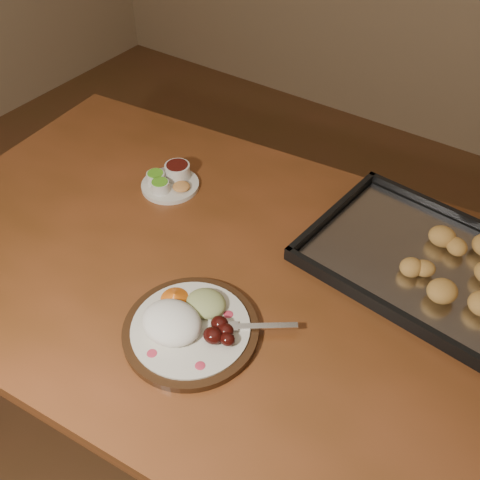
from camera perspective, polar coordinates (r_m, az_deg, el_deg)
The scene contains 5 objects.
ground at distance 1.81m, azimuth -6.34°, elevation -18.23°, with size 4.00×4.00×0.00m, color brown.
dining_table at distance 1.23m, azimuth -1.33°, elevation -5.97°, with size 1.58×1.03×0.75m.
dinner_plate at distance 1.04m, azimuth -5.59°, elevation -8.98°, with size 0.30×0.26×0.06m.
condiment_saucer at distance 1.37m, azimuth -7.45°, elevation 6.35°, with size 0.15×0.15×0.05m.
baking_tray at distance 1.22m, azimuth 19.33°, elevation -2.12°, with size 0.53×0.42×0.05m.
Camera 1 is at (0.63, -0.59, 1.59)m, focal length 40.00 mm.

